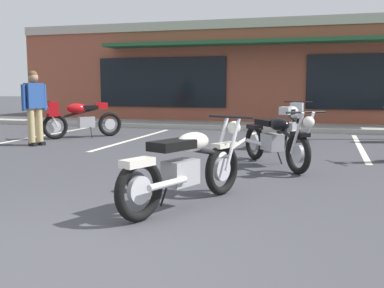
# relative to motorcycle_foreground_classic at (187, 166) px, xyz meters

# --- Properties ---
(ground_plane) EXTENTS (80.00, 80.00, 0.00)m
(ground_plane) POSITION_rel_motorcycle_foreground_classic_xyz_m (-0.47, 1.74, -0.46)
(ground_plane) COLOR #3D3D42
(sidewalk_kerb) EXTENTS (22.00, 1.80, 0.14)m
(sidewalk_kerb) POSITION_rel_motorcycle_foreground_classic_xyz_m (-0.47, 9.41, -0.39)
(sidewalk_kerb) COLOR #A8A59E
(sidewalk_kerb) RESTS_ON ground_plane
(brick_storefront_building) EXTENTS (18.03, 7.29, 3.50)m
(brick_storefront_building) POSITION_rel_motorcycle_foreground_classic_xyz_m (-0.47, 13.41, 1.29)
(brick_storefront_building) COLOR brown
(brick_storefront_building) RESTS_ON ground_plane
(painted_stall_lines) EXTENTS (10.85, 4.80, 0.01)m
(painted_stall_lines) POSITION_rel_motorcycle_foreground_classic_xyz_m (-0.47, 5.81, -0.46)
(painted_stall_lines) COLOR silver
(painted_stall_lines) RESTS_ON ground_plane
(motorcycle_foreground_classic) EXTENTS (1.09, 2.00, 0.98)m
(motorcycle_foreground_classic) POSITION_rel_motorcycle_foreground_classic_xyz_m (0.00, 0.00, 0.00)
(motorcycle_foreground_classic) COLOR black
(motorcycle_foreground_classic) RESTS_ON ground_plane
(motorcycle_red_sportbike) EXTENTS (1.45, 1.81, 0.98)m
(motorcycle_red_sportbike) POSITION_rel_motorcycle_foreground_classic_xyz_m (0.68, 2.82, 0.00)
(motorcycle_red_sportbike) COLOR black
(motorcycle_red_sportbike) RESTS_ON ground_plane
(motorcycle_black_cruiser) EXTENTS (1.62, 1.68, 0.98)m
(motorcycle_black_cruiser) POSITION_rel_motorcycle_foreground_classic_xyz_m (-4.63, 5.59, 0.07)
(motorcycle_black_cruiser) COLOR black
(motorcycle_black_cruiser) RESTS_ON ground_plane
(motorcycle_blue_standard) EXTENTS (0.71, 2.10, 0.98)m
(motorcycle_blue_standard) POSITION_rel_motorcycle_foreground_classic_xyz_m (0.72, 5.56, 0.07)
(motorcycle_blue_standard) COLOR black
(motorcycle_blue_standard) RESTS_ON ground_plane
(person_by_back_row) EXTENTS (0.39, 0.59, 1.68)m
(person_by_back_row) POSITION_rel_motorcycle_foreground_classic_xyz_m (-4.81, 4.02, 0.49)
(person_by_back_row) COLOR black
(person_by_back_row) RESTS_ON ground_plane
(helmet_on_pavement) EXTENTS (0.26, 0.26, 0.26)m
(helmet_on_pavement) POSITION_rel_motorcycle_foreground_classic_xyz_m (-0.84, 0.51, -0.33)
(helmet_on_pavement) COLOR black
(helmet_on_pavement) RESTS_ON ground_plane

